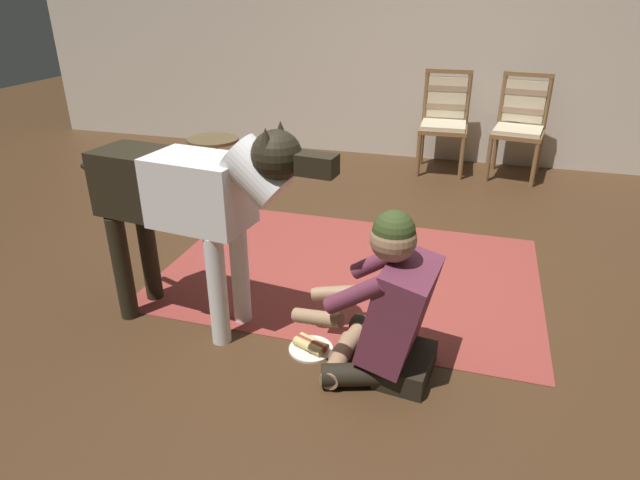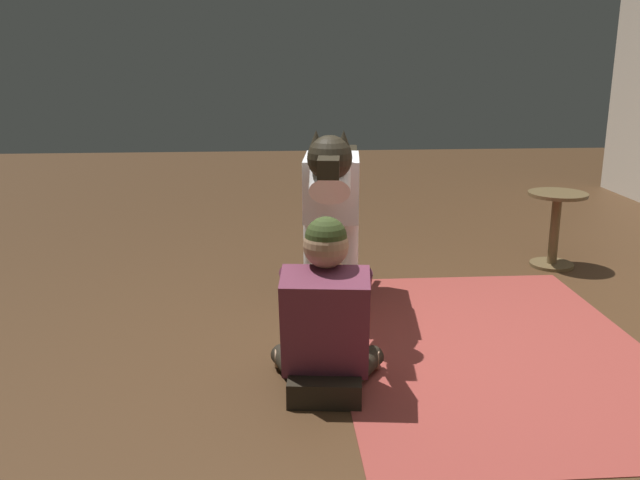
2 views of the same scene
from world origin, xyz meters
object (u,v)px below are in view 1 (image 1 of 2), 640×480
(round_side_table, at_px, (215,164))
(large_dog, at_px, (191,197))
(person_sitting_on_floor, at_px, (389,310))
(hot_dog_on_plate, at_px, (311,346))
(dining_chair_left_of_pair, at_px, (445,116))
(dining_chair_right_of_pair, at_px, (520,121))

(round_side_table, bearing_deg, large_dog, -66.12)
(person_sitting_on_floor, relative_size, hot_dog_on_plate, 3.66)
(hot_dog_on_plate, xyz_separation_m, round_side_table, (-1.43, 1.82, 0.31))
(dining_chair_left_of_pair, relative_size, round_side_table, 1.73)
(dining_chair_left_of_pair, xyz_separation_m, hot_dog_on_plate, (-0.36, -3.32, -0.52))
(dining_chair_right_of_pair, bearing_deg, round_side_table, -149.03)
(hot_dog_on_plate, bearing_deg, round_side_table, 128.11)
(person_sitting_on_floor, height_order, round_side_table, person_sitting_on_floor)
(dining_chair_left_of_pair, height_order, dining_chair_right_of_pair, same)
(dining_chair_left_of_pair, bearing_deg, round_side_table, -139.93)
(hot_dog_on_plate, bearing_deg, dining_chair_right_of_pair, 71.99)
(person_sitting_on_floor, relative_size, round_side_table, 1.50)
(hot_dog_on_plate, bearing_deg, large_dog, 173.38)
(hot_dog_on_plate, relative_size, round_side_table, 0.41)
(large_dog, bearing_deg, round_side_table, 113.88)
(dining_chair_left_of_pair, relative_size, dining_chair_right_of_pair, 1.00)
(large_dog, distance_m, round_side_table, 1.95)
(large_dog, distance_m, hot_dog_on_plate, 0.98)
(dining_chair_left_of_pair, height_order, hot_dog_on_plate, dining_chair_left_of_pair)
(person_sitting_on_floor, distance_m, large_dog, 1.14)
(dining_chair_left_of_pair, relative_size, hot_dog_on_plate, 4.23)
(dining_chair_left_of_pair, distance_m, person_sitting_on_floor, 3.37)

